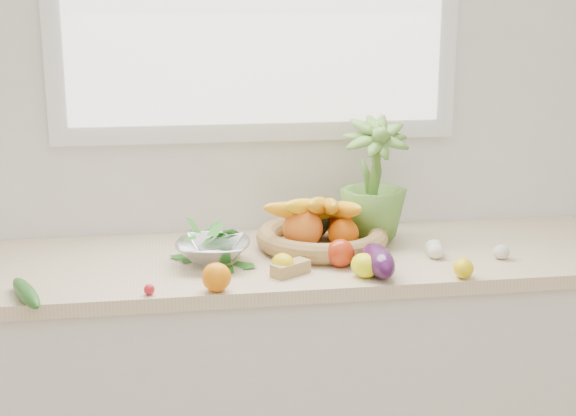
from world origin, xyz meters
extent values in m
cube|color=white|center=(0.00, 2.25, 1.35)|extent=(4.50, 0.02, 2.70)
cube|color=silver|center=(0.00, 1.95, 0.43)|extent=(2.20, 0.58, 0.86)
cube|color=beige|center=(0.00, 1.95, 0.88)|extent=(2.24, 0.62, 0.04)
sphere|color=orange|center=(-0.18, 1.67, 0.94)|extent=(0.08, 0.08, 0.08)
ellipsoid|color=#F2F60D|center=(0.23, 1.72, 0.93)|extent=(0.10, 0.11, 0.07)
ellipsoid|color=yellow|center=(0.49, 1.67, 0.93)|extent=(0.07, 0.08, 0.06)
ellipsoid|color=yellow|center=(0.01, 1.78, 0.93)|extent=(0.08, 0.09, 0.06)
sphere|color=#B32C0E|center=(0.18, 1.82, 0.94)|extent=(0.09, 0.09, 0.08)
cube|color=tan|center=(0.03, 1.77, 0.92)|extent=(0.12, 0.10, 0.04)
ellipsoid|color=white|center=(0.48, 1.85, 0.92)|extent=(0.06, 0.06, 0.04)
ellipsoid|color=silver|center=(0.48, 1.88, 0.92)|extent=(0.06, 0.06, 0.05)
ellipsoid|color=beige|center=(0.67, 1.81, 0.92)|extent=(0.05, 0.05, 0.04)
ellipsoid|color=#3A103E|center=(0.27, 1.73, 0.94)|extent=(0.08, 0.21, 0.08)
ellipsoid|color=#295E1B|center=(-0.66, 1.67, 0.92)|extent=(0.13, 0.23, 0.04)
sphere|color=red|center=(-0.35, 1.67, 0.91)|extent=(0.03, 0.03, 0.03)
imported|color=#588B32|center=(0.34, 2.06, 1.10)|extent=(0.21, 0.21, 0.38)
cylinder|color=tan|center=(0.17, 2.00, 0.91)|extent=(0.45, 0.45, 0.01)
torus|color=#AF814E|center=(0.17, 2.00, 0.94)|extent=(0.54, 0.54, 0.06)
sphere|color=orange|center=(0.10, 1.97, 0.97)|extent=(0.16, 0.16, 0.12)
sphere|color=#D65906|center=(0.22, 1.95, 0.96)|extent=(0.12, 0.12, 0.09)
sphere|color=#DD3906|center=(0.24, 2.05, 0.96)|extent=(0.12, 0.12, 0.09)
ellipsoid|color=black|center=(0.16, 2.07, 0.97)|extent=(0.13, 0.13, 0.12)
ellipsoid|color=#FBA814|center=(0.09, 1.99, 1.02)|extent=(0.26, 0.17, 0.12)
ellipsoid|color=yellow|center=(0.13, 2.00, 1.03)|extent=(0.22, 0.23, 0.12)
ellipsoid|color=#F1A313|center=(0.16, 1.99, 1.04)|extent=(0.15, 0.27, 0.12)
ellipsoid|color=orange|center=(0.19, 2.00, 1.03)|extent=(0.07, 0.27, 0.12)
ellipsoid|color=#FFAA15|center=(0.22, 1.99, 1.02)|extent=(0.11, 0.27, 0.12)
cylinder|color=silver|center=(-0.17, 1.90, 0.91)|extent=(0.10, 0.10, 0.02)
imported|color=silver|center=(-0.17, 1.90, 0.94)|extent=(0.24, 0.24, 0.05)
ellipsoid|color=#186320|center=(-0.17, 1.90, 0.98)|extent=(0.18, 0.18, 0.07)
camera|label=1|loc=(-0.31, -0.31, 1.63)|focal=50.00mm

